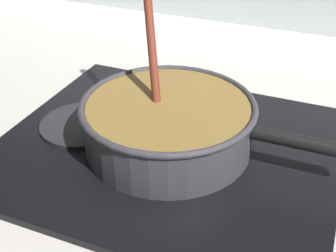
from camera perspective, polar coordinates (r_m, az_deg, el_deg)
ground at (r=0.69m, az=-2.54°, el=-10.62°), size 2.40×1.60×0.04m
hob_plate at (r=0.77m, az=-0.00°, el=-2.89°), size 0.56×0.48×0.01m
burner_ring at (r=0.76m, az=0.00°, el=-2.28°), size 0.17×0.17×0.01m
spare_burner at (r=0.83m, az=-10.78°, el=0.23°), size 0.15×0.15×0.01m
cooking_pan at (r=0.74m, az=0.10°, el=0.33°), size 0.44×0.29×0.28m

